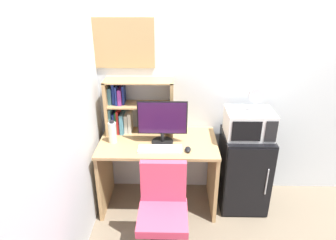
# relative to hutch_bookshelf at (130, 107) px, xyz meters

# --- Properties ---
(wall_back) EXTENTS (6.40, 0.04, 2.60)m
(wall_back) POSITION_rel_hutch_bookshelf_xyz_m (1.66, 0.13, 0.25)
(wall_back) COLOR silver
(wall_back) RESTS_ON ground_plane
(wall_left) EXTENTS (0.04, 4.40, 2.60)m
(wall_left) POSITION_rel_hutch_bookshelf_xyz_m (-0.36, -1.49, 0.25)
(wall_left) COLOR silver
(wall_left) RESTS_ON ground_plane
(desk) EXTENTS (1.18, 0.67, 0.77)m
(desk) POSITION_rel_hutch_bookshelf_xyz_m (0.30, -0.22, -0.52)
(desk) COLOR tan
(desk) RESTS_ON ground_plane
(hutch_bookshelf) EXTENTS (0.69, 0.25, 0.57)m
(hutch_bookshelf) POSITION_rel_hutch_bookshelf_xyz_m (0.00, 0.00, 0.00)
(hutch_bookshelf) COLOR tan
(hutch_bookshelf) RESTS_ON desk
(monitor) EXTENTS (0.48, 0.21, 0.44)m
(monitor) POSITION_rel_hutch_bookshelf_xyz_m (0.34, -0.24, -0.05)
(monitor) COLOR black
(monitor) RESTS_ON desk
(keyboard) EXTENTS (0.42, 0.15, 0.02)m
(keyboard) POSITION_rel_hutch_bookshelf_xyz_m (0.33, -0.39, -0.27)
(keyboard) COLOR silver
(keyboard) RESTS_ON desk
(computer_mouse) EXTENTS (0.06, 0.10, 0.04)m
(computer_mouse) POSITION_rel_hutch_bookshelf_xyz_m (0.59, -0.41, -0.26)
(computer_mouse) COLOR black
(computer_mouse) RESTS_ON desk
(water_bottle) EXTENTS (0.08, 0.08, 0.23)m
(water_bottle) POSITION_rel_hutch_bookshelf_xyz_m (-0.15, -0.25, -0.17)
(water_bottle) COLOR silver
(water_bottle) RESTS_ON desk
(mini_fridge) EXTENTS (0.48, 0.52, 0.83)m
(mini_fridge) POSITION_rel_hutch_bookshelf_xyz_m (1.20, -0.19, -0.64)
(mini_fridge) COLOR black
(mini_fridge) RESTS_ON ground_plane
(microwave) EXTENTS (0.46, 0.37, 0.26)m
(microwave) POSITION_rel_hutch_bookshelf_xyz_m (1.20, -0.18, -0.09)
(microwave) COLOR silver
(microwave) RESTS_ON mini_fridge
(desk_fan) EXTENTS (0.14, 0.11, 0.24)m
(desk_fan) POSITION_rel_hutch_bookshelf_xyz_m (1.23, -0.19, 0.17)
(desk_fan) COLOR silver
(desk_fan) RESTS_ON microwave
(desk_chair) EXTENTS (0.46, 0.46, 0.90)m
(desk_chair) POSITION_rel_hutch_bookshelf_xyz_m (0.37, -0.94, -0.64)
(desk_chair) COLOR black
(desk_chair) RESTS_ON ground_plane
(wall_corkboard) EXTENTS (0.61, 0.02, 0.49)m
(wall_corkboard) POSITION_rel_hutch_bookshelf_xyz_m (-0.05, 0.10, 0.63)
(wall_corkboard) COLOR tan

